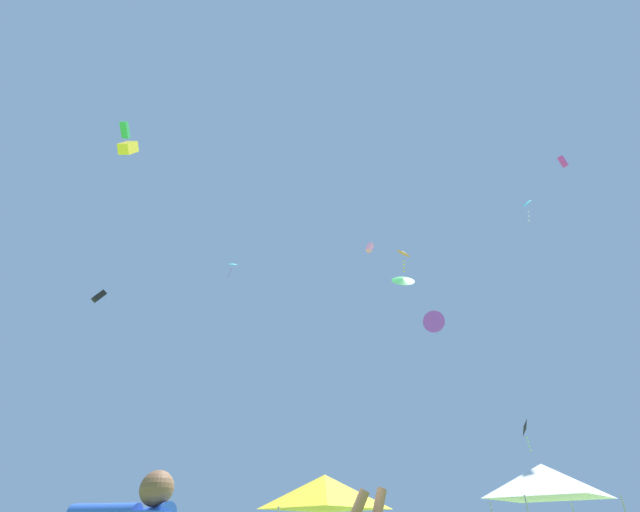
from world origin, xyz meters
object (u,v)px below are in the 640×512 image
object	(u,v)px
kite_magenta_box	(563,162)
kite_black_box	(99,296)
kite_yellow_box	(128,148)
kite_cyan_delta	(233,264)
kite_black_diamond	(524,429)
canopy_tent_yellow	(325,492)
kite_orange_delta	(404,253)
kite_cyan_diamond	(527,204)
kite_pink_box	(370,248)
kite_green_box	(125,130)
kite_purple_delta	(434,321)
kite_green_delta	(403,280)
canopy_tent_white	(545,481)

from	to	relation	value
kite_magenta_box	kite_black_box	size ratio (longest dim) A/B	0.60
kite_yellow_box	kite_cyan_delta	size ratio (longest dim) A/B	0.79
kite_black_diamond	kite_magenta_box	size ratio (longest dim) A/B	3.25
canopy_tent_yellow	kite_magenta_box	distance (m)	19.91
kite_yellow_box	kite_orange_delta	xyz separation A→B (m)	(15.65, 10.92, 1.23)
kite_cyan_diamond	kite_orange_delta	distance (m)	9.10
canopy_tent_yellow	kite_pink_box	xyz separation A→B (m)	(4.02, 13.59, 17.74)
kite_yellow_box	kite_black_box	xyz separation A→B (m)	(-6.45, 13.32, -1.23)
kite_orange_delta	kite_green_box	distance (m)	20.09
canopy_tent_yellow	kite_orange_delta	bearing A→B (deg)	62.33
kite_yellow_box	kite_purple_delta	distance (m)	18.82
canopy_tent_yellow	kite_pink_box	distance (m)	22.71
kite_pink_box	kite_orange_delta	distance (m)	3.29
kite_green_delta	kite_green_box	size ratio (longest dim) A/B	1.14
kite_orange_delta	kite_magenta_box	size ratio (longest dim) A/B	3.38
kite_black_diamond	kite_pink_box	bearing A→B (deg)	-153.96
kite_yellow_box	kite_orange_delta	size ratio (longest dim) A/B	0.62
kite_orange_delta	kite_green_delta	bearing A→B (deg)	-105.97
kite_black_diamond	kite_green_box	distance (m)	34.28
kite_pink_box	kite_orange_delta	size ratio (longest dim) A/B	0.46
canopy_tent_yellow	kite_cyan_delta	size ratio (longest dim) A/B	1.74
canopy_tent_yellow	kite_cyan_diamond	world-z (taller)	kite_cyan_diamond
kite_orange_delta	kite_yellow_box	bearing A→B (deg)	-145.10
kite_purple_delta	kite_black_box	distance (m)	23.59
canopy_tent_white	kite_purple_delta	bearing A→B (deg)	98.17
canopy_tent_yellow	kite_orange_delta	distance (m)	20.84
canopy_tent_white	kite_black_diamond	world-z (taller)	kite_black_diamond
kite_green_box	kite_pink_box	bearing A→B (deg)	30.66
canopy_tent_white	kite_cyan_diamond	distance (m)	15.18
kite_orange_delta	kite_magenta_box	distance (m)	11.87
canopy_tent_white	kite_green_box	bearing A→B (deg)	174.77
canopy_tent_white	kite_purple_delta	size ratio (longest dim) A/B	2.73
kite_orange_delta	kite_cyan_delta	distance (m)	17.52
kite_black_box	kite_pink_box	bearing A→B (deg)	-1.69
kite_yellow_box	kite_green_delta	bearing A→B (deg)	16.04
kite_pink_box	kite_yellow_box	world-z (taller)	kite_pink_box
kite_black_diamond	kite_green_box	bearing A→B (deg)	-151.20
kite_pink_box	kite_black_diamond	xyz separation A→B (m)	(11.28, 5.51, -12.24)
kite_yellow_box	kite_cyan_diamond	world-z (taller)	kite_yellow_box
kite_black_diamond	kite_yellow_box	xyz separation A→B (m)	(-24.78, -18.24, 9.31)
kite_purple_delta	kite_green_box	size ratio (longest dim) A/B	1.25
kite_magenta_box	kite_purple_delta	bearing A→B (deg)	129.91
canopy_tent_yellow	kite_yellow_box	bearing A→B (deg)	174.81
canopy_tent_yellow	kite_purple_delta	distance (m)	14.56
kite_orange_delta	kite_magenta_box	world-z (taller)	kite_orange_delta
kite_pink_box	kite_black_diamond	distance (m)	17.53
kite_green_delta	kite_cyan_delta	bearing A→B (deg)	126.98
kite_cyan_diamond	kite_green_box	world-z (taller)	kite_green_box
kite_yellow_box	kite_magenta_box	bearing A→B (deg)	2.47
canopy_tent_yellow	kite_black_diamond	distance (m)	25.09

